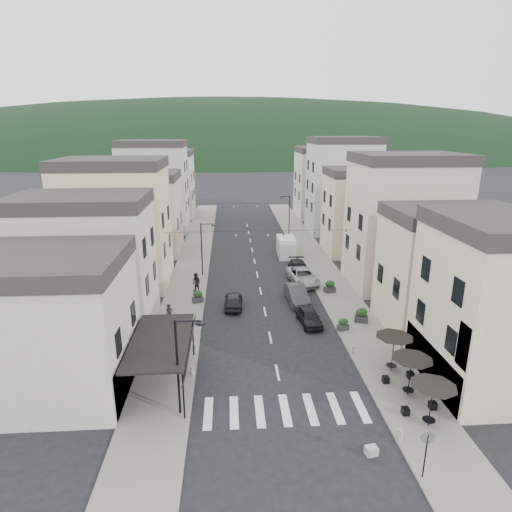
{
  "coord_description": "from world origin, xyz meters",
  "views": [
    {
      "loc": [
        -3.11,
        -19.21,
        15.95
      ],
      "look_at": [
        -0.42,
        21.7,
        3.5
      ],
      "focal_mm": 30.0,
      "sensor_mm": 36.0,
      "label": 1
    }
  ],
  "objects_px": {
    "pedestrian_a": "(169,314)",
    "pedestrian_b": "(196,283)",
    "parked_car_e": "(233,300)",
    "parked_car_a": "(309,317)",
    "parked_car_b": "(297,294)",
    "parked_car_d": "(299,269)",
    "delivery_van": "(286,246)",
    "parked_car_c": "(302,276)"
  },
  "relations": [
    {
      "from": "pedestrian_a",
      "to": "pedestrian_b",
      "type": "xyz_separation_m",
      "value": [
        1.76,
        7.05,
        0.12
      ]
    },
    {
      "from": "parked_car_b",
      "to": "parked_car_a",
      "type": "bearing_deg",
      "value": -89.78
    },
    {
      "from": "parked_car_b",
      "to": "pedestrian_a",
      "type": "xyz_separation_m",
      "value": [
        -11.36,
        -4.14,
        0.2
      ]
    },
    {
      "from": "parked_car_b",
      "to": "delivery_van",
      "type": "xyz_separation_m",
      "value": [
        1.02,
        15.26,
        0.45
      ]
    },
    {
      "from": "parked_car_c",
      "to": "delivery_van",
      "type": "bearing_deg",
      "value": 84.7
    },
    {
      "from": "parked_car_c",
      "to": "pedestrian_b",
      "type": "xyz_separation_m",
      "value": [
        -11.02,
        -2.15,
        0.34
      ]
    },
    {
      "from": "parked_car_b",
      "to": "parked_car_e",
      "type": "distance_m",
      "value": 6.04
    },
    {
      "from": "delivery_van",
      "to": "parked_car_d",
      "type": "bearing_deg",
      "value": -85.02
    },
    {
      "from": "delivery_van",
      "to": "parked_car_b",
      "type": "bearing_deg",
      "value": -91.82
    },
    {
      "from": "pedestrian_b",
      "to": "parked_car_a",
      "type": "bearing_deg",
      "value": -0.76
    },
    {
      "from": "parked_car_d",
      "to": "pedestrian_a",
      "type": "xyz_separation_m",
      "value": [
        -12.78,
        -11.69,
        0.24
      ]
    },
    {
      "from": "pedestrian_b",
      "to": "pedestrian_a",
      "type": "bearing_deg",
      "value": -67.2
    },
    {
      "from": "parked_car_d",
      "to": "pedestrian_a",
      "type": "distance_m",
      "value": 17.32
    },
    {
      "from": "parked_car_a",
      "to": "pedestrian_b",
      "type": "distance_m",
      "value": 12.52
    },
    {
      "from": "pedestrian_b",
      "to": "parked_car_b",
      "type": "bearing_deg",
      "value": 19.94
    },
    {
      "from": "parked_car_c",
      "to": "pedestrian_a",
      "type": "distance_m",
      "value": 15.74
    },
    {
      "from": "parked_car_c",
      "to": "delivery_van",
      "type": "xyz_separation_m",
      "value": [
        -0.4,
        10.21,
        0.47
      ]
    },
    {
      "from": "parked_car_e",
      "to": "delivery_van",
      "type": "height_order",
      "value": "delivery_van"
    },
    {
      "from": "parked_car_d",
      "to": "parked_car_e",
      "type": "xyz_separation_m",
      "value": [
        -7.4,
        -8.35,
        -0.06
      ]
    },
    {
      "from": "parked_car_a",
      "to": "delivery_van",
      "type": "xyz_separation_m",
      "value": [
        0.7,
        19.98,
        0.57
      ]
    },
    {
      "from": "delivery_van",
      "to": "pedestrian_a",
      "type": "bearing_deg",
      "value": -120.53
    },
    {
      "from": "pedestrian_b",
      "to": "parked_car_e",
      "type": "bearing_deg",
      "value": -8.97
    },
    {
      "from": "delivery_van",
      "to": "pedestrian_a",
      "type": "relative_size",
      "value": 3.06
    },
    {
      "from": "parked_car_b",
      "to": "parked_car_e",
      "type": "height_order",
      "value": "parked_car_b"
    },
    {
      "from": "pedestrian_b",
      "to": "parked_car_d",
      "type": "bearing_deg",
      "value": 59.6
    },
    {
      "from": "parked_car_e",
      "to": "pedestrian_b",
      "type": "bearing_deg",
      "value": -43.03
    },
    {
      "from": "parked_car_a",
      "to": "parked_car_e",
      "type": "xyz_separation_m",
      "value": [
        -6.3,
        3.9,
        0.01
      ]
    },
    {
      "from": "parked_car_d",
      "to": "delivery_van",
      "type": "xyz_separation_m",
      "value": [
        -0.4,
        7.72,
        0.49
      ]
    },
    {
      "from": "parked_car_a",
      "to": "parked_car_b",
      "type": "bearing_deg",
      "value": 87.9
    },
    {
      "from": "delivery_van",
      "to": "pedestrian_a",
      "type": "distance_m",
      "value": 23.02
    },
    {
      "from": "parked_car_a",
      "to": "parked_car_b",
      "type": "xyz_separation_m",
      "value": [
        -0.31,
        4.71,
        0.12
      ]
    },
    {
      "from": "pedestrian_a",
      "to": "parked_car_a",
      "type": "bearing_deg",
      "value": -20.86
    },
    {
      "from": "parked_car_c",
      "to": "parked_car_e",
      "type": "distance_m",
      "value": 9.44
    },
    {
      "from": "pedestrian_a",
      "to": "pedestrian_b",
      "type": "bearing_deg",
      "value": 57.96
    },
    {
      "from": "parked_car_a",
      "to": "delivery_van",
      "type": "distance_m",
      "value": 20.0
    },
    {
      "from": "parked_car_d",
      "to": "delivery_van",
      "type": "bearing_deg",
      "value": 95.11
    },
    {
      "from": "parked_car_c",
      "to": "delivery_van",
      "type": "relative_size",
      "value": 1.04
    },
    {
      "from": "parked_car_e",
      "to": "parked_car_c",
      "type": "bearing_deg",
      "value": -138.87
    },
    {
      "from": "pedestrian_a",
      "to": "parked_car_c",
      "type": "bearing_deg",
      "value": 17.69
    },
    {
      "from": "pedestrian_b",
      "to": "parked_car_c",
      "type": "bearing_deg",
      "value": 47.81
    },
    {
      "from": "delivery_van",
      "to": "parked_car_a",
      "type": "bearing_deg",
      "value": -90.02
    },
    {
      "from": "parked_car_e",
      "to": "pedestrian_a",
      "type": "height_order",
      "value": "pedestrian_a"
    }
  ]
}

